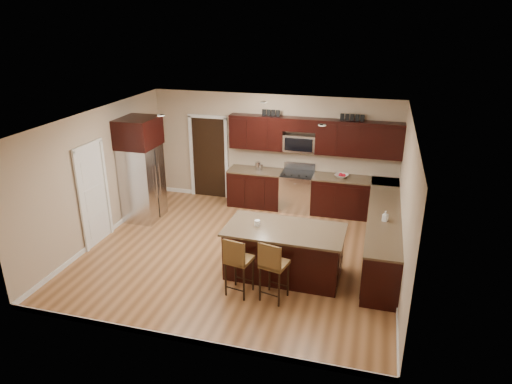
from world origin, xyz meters
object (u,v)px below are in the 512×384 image
(range, at_px, (297,191))
(refrigerator, at_px, (141,168))
(island, at_px, (284,253))
(stool_left, at_px, (237,260))
(stool_mid, at_px, (273,264))

(range, xyz_separation_m, refrigerator, (-3.30, -1.40, 0.74))
(island, relative_size, stool_left, 1.99)
(stool_left, height_order, stool_mid, stool_mid)
(stool_left, relative_size, refrigerator, 0.45)
(range, bearing_deg, stool_left, -94.21)
(stool_left, bearing_deg, stool_mid, 10.29)
(range, relative_size, stool_mid, 1.03)
(range, distance_m, stool_left, 3.84)
(range, height_order, island, range)
(stool_mid, relative_size, refrigerator, 0.46)
(island, xyz_separation_m, stool_mid, (-0.01, -0.84, 0.24))
(range, xyz_separation_m, stool_left, (-0.28, -3.83, 0.19))
(island, bearing_deg, stool_left, -124.93)
(stool_mid, xyz_separation_m, refrigerator, (-3.61, 2.43, 0.54))
(island, height_order, stool_mid, stool_mid)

